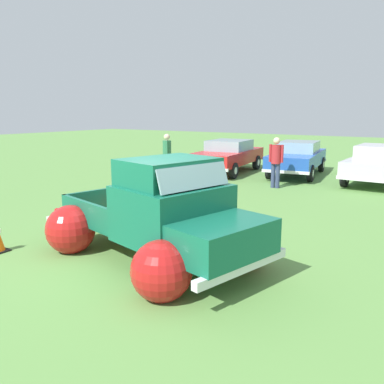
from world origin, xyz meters
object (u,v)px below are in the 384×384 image
show_car_0 (228,155)px  show_car_1 (298,157)px  show_car_2 (379,162)px  spectator_0 (167,153)px  spectator_1 (276,159)px  vintage_pickup_truck (163,223)px

show_car_0 → show_car_1: 3.01m
show_car_2 → spectator_0: size_ratio=2.59×
show_car_2 → spectator_1: bearing=-41.9°
show_car_0 → show_car_1: (2.86, 0.95, -0.00)m
show_car_1 → spectator_1: size_ratio=2.72×
show_car_2 → spectator_1: 4.26m
show_car_2 → spectator_0: 8.18m
vintage_pickup_truck → show_car_1: vintage_pickup_truck is taller
show_car_1 → spectator_0: spectator_0 is taller
show_car_0 → spectator_0: (-1.22, -2.89, 0.25)m
vintage_pickup_truck → show_car_1: (-1.45, 11.34, 0.03)m
vintage_pickup_truck → show_car_2: (1.78, 11.14, 0.03)m
spectator_0 → show_car_2: bearing=-10.1°
show_car_2 → show_car_1: bearing=-92.7°
show_car_1 → spectator_1: bearing=-2.2°
spectator_0 → spectator_1: size_ratio=1.01×
show_car_1 → show_car_0: bearing=-79.8°
show_car_1 → show_car_2: bearing=78.3°
vintage_pickup_truck → spectator_0: vintage_pickup_truck is taller
show_car_0 → spectator_1: 4.00m
vintage_pickup_truck → spectator_1: vintage_pickup_truck is taller
vintage_pickup_truck → show_car_2: 11.28m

